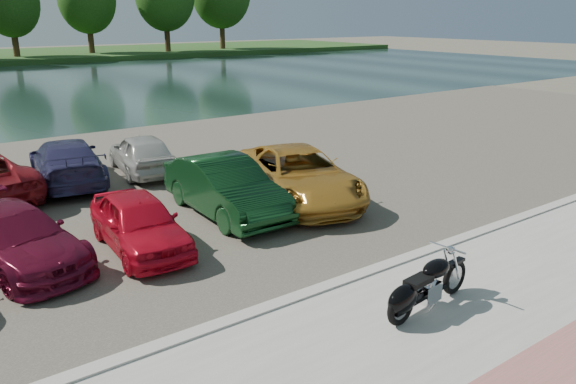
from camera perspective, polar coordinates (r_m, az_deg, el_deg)
name	(u,v)px	position (r m, az deg, el deg)	size (l,w,h in m)	color
ground	(460,310)	(10.88, 17.11, -11.40)	(200.00, 200.00, 0.00)	#595447
promenade	(510,332)	(10.39, 21.62, -13.05)	(60.00, 6.00, 0.10)	#9E9B94
kerb	(382,268)	(11.98, 9.49, -7.67)	(60.00, 0.30, 0.14)	#9E9B94
parking_lot	(187,176)	(18.96, -10.21, 1.63)	(60.00, 18.00, 0.04)	#48433A
river	(8,89)	(46.43, -26.57, 9.38)	(120.00, 40.00, 0.00)	#192D2A
motorcycle	(422,288)	(10.22, 13.45, -9.51)	(2.33, 0.75, 1.05)	black
car_3	(15,238)	(13.10, -26.02, -4.21)	(1.76, 4.33, 1.26)	maroon
car_4	(139,223)	(13.05, -14.89, -3.02)	(1.50, 3.73, 1.27)	red
car_5	(225,187)	(14.90, -6.40, 0.51)	(1.59, 4.56, 1.50)	#0D3216
car_6	(299,175)	(15.94, 1.08, 1.73)	(2.47, 5.36, 1.49)	#B6802A
car_11	(67,161)	(18.92, -21.57, 2.90)	(1.97, 4.85, 1.41)	navy
car_12	(142,153)	(19.43, -14.62, 3.83)	(1.58, 3.94, 1.34)	#BCBBB6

